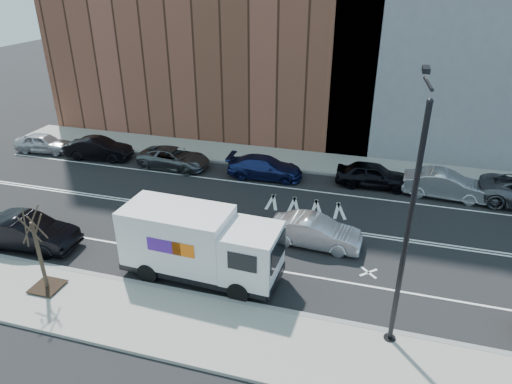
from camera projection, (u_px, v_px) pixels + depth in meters
The scene contains 17 objects.
ground at pixel (260, 219), 24.87m from camera, with size 120.00×120.00×0.00m, color black.
sidewalk_near at pixel (197, 328), 17.25m from camera, with size 44.00×3.60×0.15m, color gray.
sidewalk_far at pixel (294, 160), 32.42m from camera, with size 44.00×3.60×0.15m, color gray.
curb_near at pixel (214, 298), 18.80m from camera, with size 44.00×0.25×0.17m, color gray.
curb_far at pixel (288, 169), 30.87m from camera, with size 44.00×0.25×0.17m, color gray.
road_markings at pixel (260, 219), 24.87m from camera, with size 40.00×8.60×0.01m, color white, non-canonical shape.
streetlight at pixel (409, 214), 14.92m from camera, with size 0.44×4.02×9.34m.
street_tree at pixel (41, 262), 18.74m from camera, with size 1.20×1.20×3.75m.
fedex_van at pixel (199, 244), 19.59m from camera, with size 7.07×2.72×3.19m.
far_parked_a at pixel (44, 143), 33.77m from camera, with size 1.66×4.13×1.41m, color #B1B1B6.
far_parked_b at pixel (99, 149), 32.51m from camera, with size 1.60×4.60×1.51m, color black.
far_parked_c at pixel (174, 158), 31.10m from camera, with size 2.28×4.94×1.37m, color #4F5357.
far_parked_d at pixel (265, 167), 29.60m from camera, with size 1.99×4.89×1.42m, color navy.
far_parked_e at pixel (373, 175), 28.34m from camera, with size 1.83×4.54×1.55m, color black.
far_parked_f at pixel (445, 185), 27.01m from camera, with size 1.68×4.82×1.59m, color #AFB0B4.
driving_sedan at pixel (315, 232), 22.27m from camera, with size 1.57×4.50×1.48m, color silver.
near_parked_rear_a at pixel (26, 232), 22.08m from camera, with size 1.75×5.02×1.66m, color black.
Camera 1 is at (5.81, -20.87, 12.31)m, focal length 32.00 mm.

